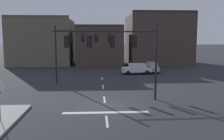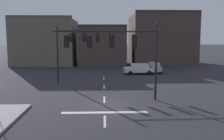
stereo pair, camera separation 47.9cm
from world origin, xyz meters
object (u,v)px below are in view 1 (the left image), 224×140
(signal_mast_far_side, at_px, (77,43))
(car_lot_middle, at_px, (152,67))
(signal_mast_near_side, at_px, (120,47))
(car_lot_nearside, at_px, (137,69))

(signal_mast_far_side, distance_m, car_lot_middle, 14.88)
(signal_mast_near_side, relative_size, car_lot_middle, 1.99)
(car_lot_nearside, bearing_deg, signal_mast_near_side, -103.75)
(signal_mast_far_side, bearing_deg, car_lot_middle, 38.76)
(signal_mast_far_side, distance_m, car_lot_nearside, 11.73)
(car_lot_nearside, xyz_separation_m, car_lot_middle, (2.75, 1.87, 0.00))
(signal_mast_near_side, relative_size, car_lot_nearside, 1.98)
(signal_mast_near_side, bearing_deg, signal_mast_far_side, 115.90)
(car_lot_middle, bearing_deg, car_lot_nearside, -145.76)
(car_lot_middle, bearing_deg, signal_mast_near_side, -110.36)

